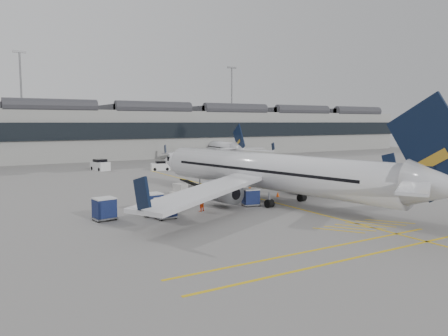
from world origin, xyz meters
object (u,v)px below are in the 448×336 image
belt_loader (188,192)px  baggage_cart_a (251,197)px  ramp_agent_a (250,196)px  pushback_tug (159,208)px  airliner_main (273,172)px  ramp_agent_b (200,203)px

belt_loader → baggage_cart_a: size_ratio=2.77×
baggage_cart_a → belt_loader: bearing=126.4°
baggage_cart_a → ramp_agent_a: size_ratio=1.04×
belt_loader → ramp_agent_a: bearing=-81.0°
ramp_agent_a → pushback_tug: 9.82m
belt_loader → pushback_tug: belt_loader is taller
belt_loader → ramp_agent_a: size_ratio=2.89×
airliner_main → ramp_agent_a: bearing=173.7°
airliner_main → ramp_agent_b: 9.08m
airliner_main → ramp_agent_b: bearing=171.6°
airliner_main → ramp_agent_b: (-8.78, -0.36, -2.31)m
baggage_cart_a → pushback_tug: 9.65m
baggage_cart_a → ramp_agent_b: bearing=-168.8°
ramp_agent_a → pushback_tug: bearing=156.6°
ramp_agent_b → baggage_cart_a: bearing=156.7°
airliner_main → pushback_tug: airliner_main is taller
pushback_tug → ramp_agent_b: bearing=14.1°
ramp_agent_b → ramp_agent_a: bearing=160.2°
baggage_cart_a → pushback_tug: bearing=-170.3°
ramp_agent_a → ramp_agent_b: bearing=159.5°
belt_loader → baggage_cart_a: bearing=-83.2°
airliner_main → baggage_cart_a: bearing=179.5°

